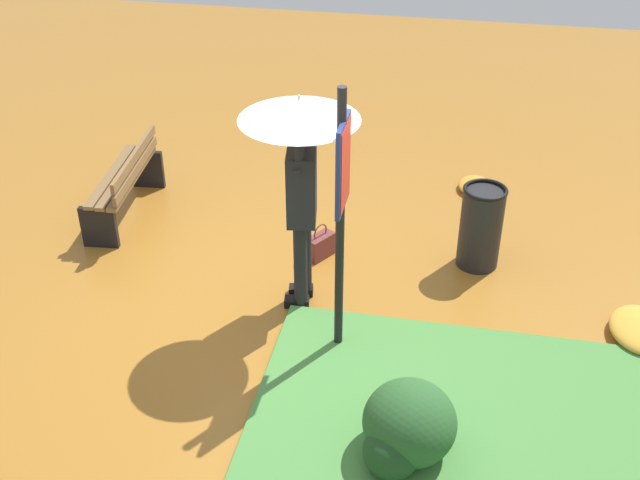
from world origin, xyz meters
TOP-DOWN VIEW (x-y plane):
  - ground_plane at (0.00, 0.00)m, footprint 18.00×18.00m
  - person_with_umbrella at (-0.08, 0.14)m, footprint 0.96×0.96m
  - info_sign_post at (0.41, 0.56)m, footprint 0.44×0.07m
  - handbag at (-0.89, 0.14)m, footprint 0.33×0.28m
  - park_bench at (-1.28, -2.01)m, footprint 1.40×0.49m
  - trash_bin at (-1.07, 1.65)m, footprint 0.42×0.42m
  - shrub_cluster at (1.51, 1.22)m, footprint 0.73×0.66m
  - leaf_pile_near_person at (-2.57, 1.59)m, footprint 0.47×0.38m

SIDE VIEW (x-z plane):
  - ground_plane at x=0.00m, z-range 0.00..0.00m
  - leaf_pile_near_person at x=-2.57m, z-range 0.00..0.10m
  - handbag at x=-0.89m, z-range -0.06..0.31m
  - shrub_cluster at x=1.51m, z-range -0.02..0.58m
  - park_bench at x=-1.28m, z-range 0.03..0.78m
  - trash_bin at x=-1.07m, z-range 0.00..0.84m
  - info_sign_post at x=0.41m, z-range 0.29..2.59m
  - person_with_umbrella at x=-0.08m, z-range 0.53..2.57m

